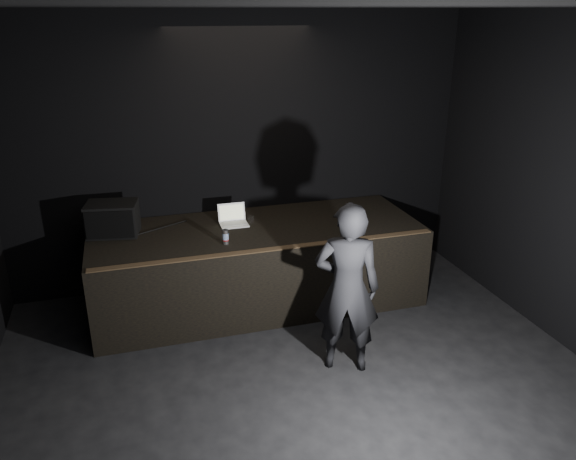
{
  "coord_description": "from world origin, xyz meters",
  "views": [
    {
      "loc": [
        -1.47,
        -3.5,
        3.48
      ],
      "look_at": [
        0.27,
        2.3,
        1.1
      ],
      "focal_mm": 35.0,
      "sensor_mm": 36.0,
      "label": 1
    }
  ],
  "objects_px": {
    "stage_monitor": "(112,219)",
    "stage_riser": "(258,264)",
    "beer_can": "(225,237)",
    "laptop": "(233,219)",
    "person": "(347,288)"
  },
  "relations": [
    {
      "from": "laptop",
      "to": "stage_monitor",
      "type": "bearing_deg",
      "value": 178.13
    },
    {
      "from": "stage_monitor",
      "to": "beer_can",
      "type": "relative_size",
      "value": 3.77
    },
    {
      "from": "stage_monitor",
      "to": "stage_riser",
      "type": "bearing_deg",
      "value": 1.01
    },
    {
      "from": "stage_monitor",
      "to": "laptop",
      "type": "bearing_deg",
      "value": 7.96
    },
    {
      "from": "stage_riser",
      "to": "laptop",
      "type": "relative_size",
      "value": 11.72
    },
    {
      "from": "stage_riser",
      "to": "beer_can",
      "type": "height_order",
      "value": "beer_can"
    },
    {
      "from": "laptop",
      "to": "person",
      "type": "bearing_deg",
      "value": -67.08
    },
    {
      "from": "beer_can",
      "to": "stage_monitor",
      "type": "bearing_deg",
      "value": 151.09
    },
    {
      "from": "laptop",
      "to": "person",
      "type": "xyz_separation_m",
      "value": [
        0.77,
        -1.85,
        -0.16
      ]
    },
    {
      "from": "stage_riser",
      "to": "person",
      "type": "height_order",
      "value": "person"
    },
    {
      "from": "person",
      "to": "beer_can",
      "type": "bearing_deg",
      "value": -29.66
    },
    {
      "from": "person",
      "to": "stage_monitor",
      "type": "bearing_deg",
      "value": -19.04
    },
    {
      "from": "stage_riser",
      "to": "stage_monitor",
      "type": "height_order",
      "value": "stage_monitor"
    },
    {
      "from": "laptop",
      "to": "beer_can",
      "type": "distance_m",
      "value": 0.65
    },
    {
      "from": "stage_monitor",
      "to": "beer_can",
      "type": "bearing_deg",
      "value": -18.72
    }
  ]
}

